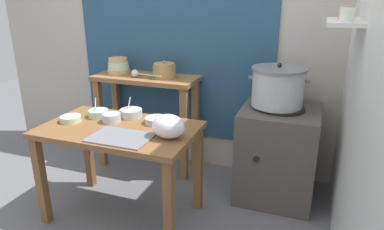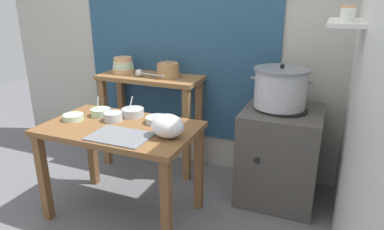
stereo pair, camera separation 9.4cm
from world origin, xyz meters
name	(u,v)px [view 2 (the right image)]	position (x,y,z in m)	size (l,w,h in m)	color
ground_plane	(141,218)	(0.00, 0.00, 0.00)	(9.00, 9.00, 0.00)	slate
wall_back	(203,30)	(0.08, 1.10, 1.30)	(4.40, 0.12, 2.60)	#B2ADA3
wall_right	(372,54)	(1.40, 0.20, 1.30)	(0.30, 3.20, 2.60)	white
prep_table	(121,140)	(-0.14, 0.02, 0.61)	(1.10, 0.66, 0.72)	brown
back_shelf_table	(151,99)	(-0.34, 0.83, 0.68)	(0.96, 0.40, 0.90)	olive
stove_block	(279,155)	(0.90, 0.70, 0.38)	(0.60, 0.61, 0.78)	#4C4742
steamer_pot	(280,88)	(0.86, 0.72, 0.93)	(0.46, 0.42, 0.34)	#B7BABF
clay_pot	(168,70)	(-0.15, 0.83, 0.96)	(0.20, 0.20, 0.15)	#A37A4C
bowl_stack_enamel	(123,66)	(-0.63, 0.85, 0.97)	(0.21, 0.21, 0.15)	tan
ladle	(140,73)	(-0.39, 0.76, 0.94)	(0.30, 0.07, 0.07)	#B7BABF
serving_tray	(120,136)	(-0.03, -0.15, 0.72)	(0.40, 0.28, 0.01)	slate
plastic_bag	(167,126)	(0.26, -0.03, 0.80)	(0.22, 0.18, 0.16)	white
prep_bowl_0	(101,112)	(-0.40, 0.16, 0.75)	(0.15, 0.15, 0.15)	#B7D1AD
prep_bowl_1	(73,117)	(-0.53, 0.00, 0.74)	(0.15, 0.15, 0.04)	#B7D1AD
prep_bowl_2	(157,119)	(0.07, 0.18, 0.74)	(0.17, 0.17, 0.04)	#B7BABF
prep_bowl_3	(133,112)	(-0.17, 0.24, 0.75)	(0.17, 0.17, 0.15)	#B7BABF
prep_bowl_4	(113,116)	(-0.25, 0.10, 0.75)	(0.14, 0.14, 0.06)	#B7BABF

